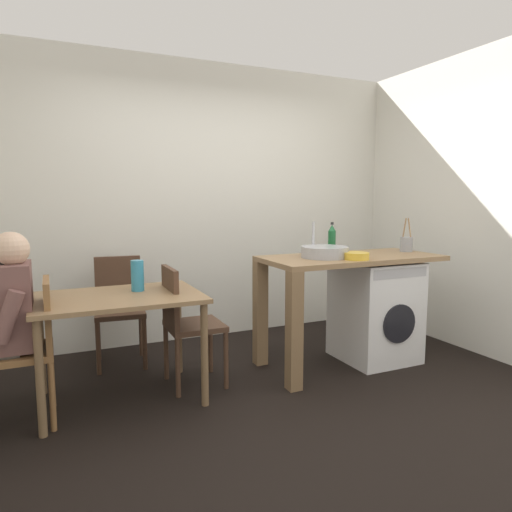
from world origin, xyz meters
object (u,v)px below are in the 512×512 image
utensil_crock (406,244)px  bottle_tall_green (332,239)px  washing_machine (375,310)px  mixing_bowl (356,255)px  chair_person_seat (31,343)px  chair_opposite (185,319)px  vase (137,276)px  dining_table (119,309)px  chair_spare_by_wall (119,304)px

utensil_crock → bottle_tall_green: bearing=162.9°
washing_machine → mixing_bowl: (-0.36, -0.20, 0.52)m
chair_person_seat → chair_opposite: (1.02, 0.15, 0.00)m
utensil_crock → vase: (-2.35, 0.11, -0.14)m
utensil_crock → vase: 2.36m
bottle_tall_green → dining_table: bearing=-174.1°
chair_opposite → chair_person_seat: bearing=-81.1°
washing_machine → utensil_crock: utensil_crock is taller
dining_table → utensil_crock: bearing=-0.2°
dining_table → utensil_crock: 2.53m
chair_person_seat → bottle_tall_green: bearing=-82.7°
chair_person_seat → chair_spare_by_wall: bearing=-36.5°
chair_person_seat → mixing_bowl: bearing=-93.7°
chair_spare_by_wall → vase: 0.76m
dining_table → chair_spare_by_wall: chair_spare_by_wall is taller
bottle_tall_green → utensil_crock: utensil_crock is taller
mixing_bowl → dining_table: bearing=171.6°
dining_table → washing_machine: (2.14, -0.06, -0.21)m
chair_opposite → chair_spare_by_wall: 0.81m
chair_person_seat → bottle_tall_green: 2.47m
utensil_crock → dining_table: bearing=179.8°
mixing_bowl → utensil_crock: bearing=18.9°
bottle_tall_green → washing_machine: bearing=-41.3°
washing_machine → dining_table: bearing=178.3°
dining_table → washing_machine: bearing=-1.7°
chair_person_seat → washing_machine: chair_person_seat is taller
chair_spare_by_wall → washing_machine: bearing=163.4°
chair_opposite → mixing_bowl: (1.30, -0.31, 0.44)m
dining_table → washing_machine: washing_machine is taller
chair_person_seat → vase: 0.80m
dining_table → chair_opposite: bearing=6.1°
washing_machine → bottle_tall_green: bearing=138.7°
chair_spare_by_wall → washing_machine: chair_spare_by_wall is taller
washing_machine → chair_spare_by_wall: bearing=157.6°
chair_spare_by_wall → vase: size_ratio=4.09×
washing_machine → utensil_crock: size_ratio=2.87×
chair_person_seat → utensil_crock: bearing=-88.0°
mixing_bowl → vase: bearing=167.5°
dining_table → washing_machine: 2.15m
washing_machine → bottle_tall_green: bottle_tall_green is taller
chair_person_seat → chair_spare_by_wall: (0.65, 0.87, 0.00)m
chair_person_seat → chair_opposite: 1.03m
chair_spare_by_wall → washing_machine: (2.03, -0.84, -0.08)m
washing_machine → vase: 2.04m
bottle_tall_green → utensil_crock: size_ratio=0.89×
washing_machine → chair_person_seat: bearing=-179.2°
chair_opposite → bottle_tall_green: (1.37, 0.14, 0.53)m
chair_person_seat → utensil_crock: utensil_crock is taller
washing_machine → mixing_bowl: bearing=-151.5°
vase → dining_table: bearing=-146.3°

